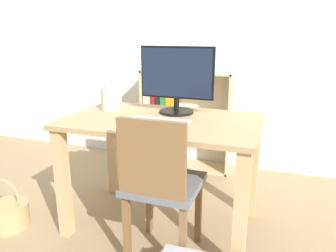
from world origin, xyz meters
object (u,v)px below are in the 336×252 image
(vase, at_px, (110,97))
(basket, at_px, (8,214))
(chair, at_px, (160,183))
(keyboard, at_px, (158,121))
(monitor, at_px, (177,77))
(bookshelf, at_px, (171,119))

(vase, relative_size, basket, 0.61)
(chair, bearing_deg, keyboard, 113.45)
(chair, relative_size, basket, 2.51)
(monitor, relative_size, keyboard, 1.29)
(keyboard, xyz_separation_m, vase, (-0.43, 0.21, 0.08))
(vase, distance_m, basket, 1.03)
(vase, distance_m, bookshelf, 1.00)
(keyboard, relative_size, vase, 1.84)
(vase, xyz_separation_m, basket, (-0.53, -0.49, -0.74))
(monitor, distance_m, vase, 0.49)
(bookshelf, bearing_deg, chair, -73.25)
(keyboard, bearing_deg, basket, -163.72)
(vase, bearing_deg, bookshelf, 82.14)
(monitor, xyz_separation_m, basket, (-1.00, -0.56, -0.89))
(bookshelf, xyz_separation_m, basket, (-0.66, -1.41, -0.36))
(chair, relative_size, bookshelf, 0.93)
(monitor, bearing_deg, chair, -81.49)
(monitor, relative_size, bookshelf, 0.54)
(vase, bearing_deg, monitor, 8.39)
(keyboard, bearing_deg, monitor, 84.25)
(monitor, height_order, basket, monitor)
(basket, bearing_deg, keyboard, 16.28)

